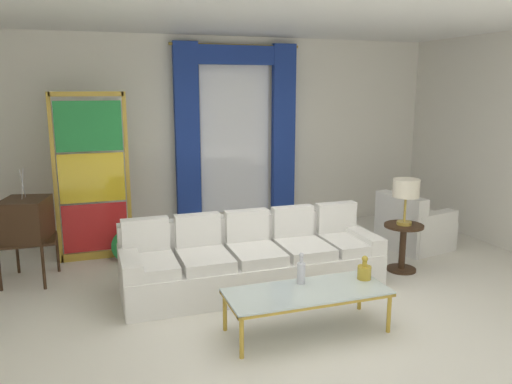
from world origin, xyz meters
TOP-DOWN VIEW (x-y plane):
  - ground_plane at (0.00, 0.00)m, footprint 16.00×16.00m
  - wall_rear at (0.00, 3.06)m, footprint 8.00×0.12m
  - ceiling_slab at (0.00, 0.80)m, footprint 8.00×7.60m
  - curtained_window at (0.30, 2.89)m, footprint 2.00×0.17m
  - couch_white_long at (-0.21, 0.65)m, footprint 2.92×0.93m
  - coffee_table at (-0.06, -0.57)m, footprint 1.52×0.61m
  - bottle_blue_decanter at (0.58, -0.49)m, footprint 0.13×0.13m
  - bottle_crystal_tall at (-0.05, -0.39)m, footprint 0.08×0.08m
  - vintage_tv at (-2.63, 1.64)m, footprint 0.63×0.69m
  - armchair_white at (2.40, 1.23)m, footprint 0.97×0.95m
  - stained_glass_divider at (-1.86, 2.21)m, footprint 0.95×0.05m
  - peacock_figurine at (-1.47, 1.88)m, footprint 0.44×0.60m
  - round_side_table at (1.73, 0.51)m, footprint 0.48×0.48m
  - table_lamp_brass at (1.73, 0.51)m, footprint 0.32×0.32m

SIDE VIEW (x-z plane):
  - ground_plane at x=0.00m, z-range 0.00..0.00m
  - peacock_figurine at x=-1.47m, z-range -0.03..0.47m
  - armchair_white at x=2.40m, z-range -0.11..0.69m
  - couch_white_long at x=-0.21m, z-range -0.12..0.74m
  - round_side_table at x=1.73m, z-range 0.06..0.65m
  - coffee_table at x=-0.06m, z-range 0.17..0.58m
  - bottle_blue_decanter at x=0.58m, z-range 0.37..0.61m
  - bottle_crystal_tall at x=-0.05m, z-range 0.38..0.68m
  - vintage_tv at x=-2.63m, z-range 0.06..1.40m
  - table_lamp_brass at x=1.73m, z-range 0.74..1.31m
  - stained_glass_divider at x=-1.86m, z-range -0.04..2.16m
  - wall_rear at x=0.00m, z-range 0.00..3.00m
  - curtained_window at x=0.30m, z-range 0.39..3.09m
  - ceiling_slab at x=0.00m, z-range 3.00..3.04m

